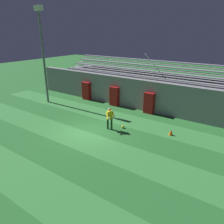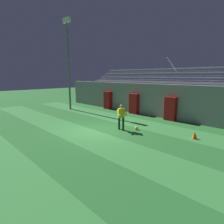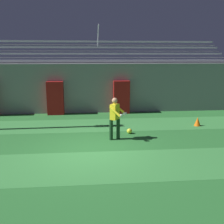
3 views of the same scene
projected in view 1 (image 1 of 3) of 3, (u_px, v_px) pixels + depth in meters
ground_plane at (89, 131)px, 15.87m from camera, size 80.00×80.00×0.00m
turf_stripe_near at (13, 172)px, 11.27m from camera, size 28.00×2.36×0.01m
turf_stripe_mid at (77, 138)px, 14.89m from camera, size 28.00×2.36×0.01m
turf_stripe_far at (116, 117)px, 18.51m from camera, size 28.00×2.36×0.01m
back_wall at (134, 93)px, 20.37m from camera, size 24.00×0.60×2.80m
padding_pillar_gate_left at (114, 96)px, 21.11m from camera, size 0.90×0.44×1.85m
padding_pillar_gate_right at (149, 103)px, 19.12m from camera, size 0.90×0.44×1.85m
padding_pillar_far_left at (87, 91)px, 23.04m from camera, size 0.90×0.44×1.85m
bleacher_stand at (144, 88)px, 21.87m from camera, size 18.00×3.35×5.03m
floodlight_pole at (42, 45)px, 20.58m from camera, size 0.90×0.36×9.04m
goalkeeper at (110, 117)px, 15.93m from camera, size 0.71×0.74×1.67m
soccer_ball at (123, 127)px, 16.41m from camera, size 0.22×0.22×0.22m
traffic_cone at (171, 132)px, 15.26m from camera, size 0.30×0.30×0.42m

